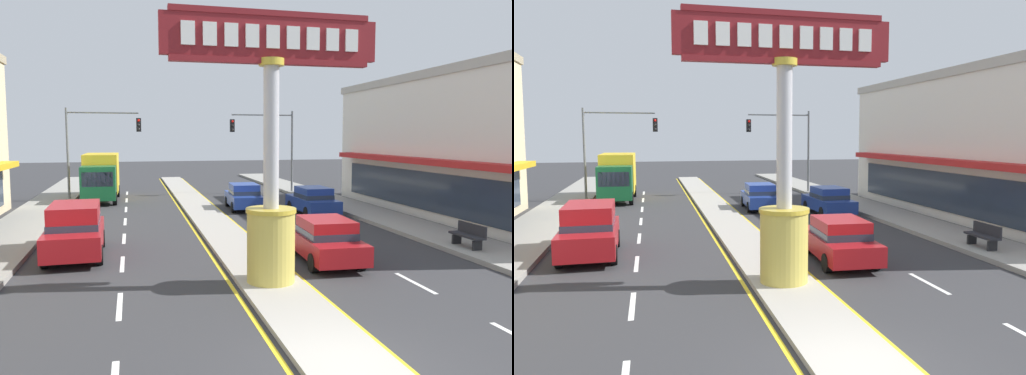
% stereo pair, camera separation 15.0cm
% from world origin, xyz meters
% --- Properties ---
extents(ground_plane, '(160.00, 160.00, 0.00)m').
position_xyz_m(ground_plane, '(0.00, 0.00, 0.00)').
color(ground_plane, '#303033').
extents(median_strip, '(1.88, 52.00, 0.14)m').
position_xyz_m(median_strip, '(0.00, 18.00, 0.07)').
color(median_strip, '#A39E93').
rests_on(median_strip, ground).
extents(sidewalk_left, '(2.80, 60.00, 0.18)m').
position_xyz_m(sidewalk_left, '(-8.94, 16.00, 0.09)').
color(sidewalk_left, gray).
rests_on(sidewalk_left, ground).
extents(sidewalk_right, '(2.80, 60.00, 0.18)m').
position_xyz_m(sidewalk_right, '(8.94, 16.00, 0.09)').
color(sidewalk_right, gray).
rests_on(sidewalk_right, ground).
extents(lane_markings, '(8.62, 52.00, 0.01)m').
position_xyz_m(lane_markings, '(-0.00, 16.65, 0.00)').
color(lane_markings, silver).
rests_on(lane_markings, ground).
extents(district_sign, '(6.16, 1.46, 7.63)m').
position_xyz_m(district_sign, '(-0.00, 5.54, 3.46)').
color(district_sign, gold).
rests_on(district_sign, median_strip).
extents(storefront_right, '(9.35, 21.24, 7.77)m').
position_xyz_m(storefront_right, '(15.16, 15.40, 3.88)').
color(storefront_right, silver).
rests_on(storefront_right, ground).
extents(traffic_light_left_side, '(4.86, 0.46, 6.20)m').
position_xyz_m(traffic_light_left_side, '(-6.17, 27.15, 4.25)').
color(traffic_light_left_side, slate).
rests_on(traffic_light_left_side, ground).
extents(traffic_light_right_side, '(4.86, 0.46, 6.20)m').
position_xyz_m(traffic_light_right_side, '(6.17, 28.10, 4.25)').
color(traffic_light_right_side, slate).
rests_on(traffic_light_right_side, ground).
extents(sedan_near_right_lane, '(1.89, 4.33, 1.53)m').
position_xyz_m(sedan_near_right_lane, '(5.89, 18.02, 0.79)').
color(sedan_near_right_lane, navy).
rests_on(sedan_near_right_lane, ground).
extents(sedan_far_right_lane, '(2.01, 4.39, 1.53)m').
position_xyz_m(sedan_far_right_lane, '(2.59, 20.85, 0.79)').
color(sedan_far_right_lane, navy).
rests_on(sedan_far_right_lane, ground).
extents(box_truck_near_left_lane, '(2.29, 6.91, 3.12)m').
position_xyz_m(box_truck_near_left_lane, '(-5.88, 27.35, 1.69)').
color(box_truck_near_left_lane, '#14562D').
rests_on(box_truck_near_left_lane, ground).
extents(suv_mid_left_lane, '(2.07, 4.65, 1.90)m').
position_xyz_m(suv_mid_left_lane, '(-5.89, 10.74, 0.98)').
color(suv_mid_left_lane, maroon).
rests_on(suv_mid_left_lane, ground).
extents(sedan_far_left_oncoming, '(1.99, 4.38, 1.53)m').
position_xyz_m(sedan_far_left_oncoming, '(2.59, 7.86, 0.79)').
color(sedan_far_left_oncoming, maroon).
rests_on(sedan_far_left_oncoming, ground).
extents(street_bench, '(0.48, 1.60, 0.88)m').
position_xyz_m(street_bench, '(8.41, 8.00, 0.65)').
color(street_bench, '#232328').
rests_on(street_bench, sidewalk_right).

